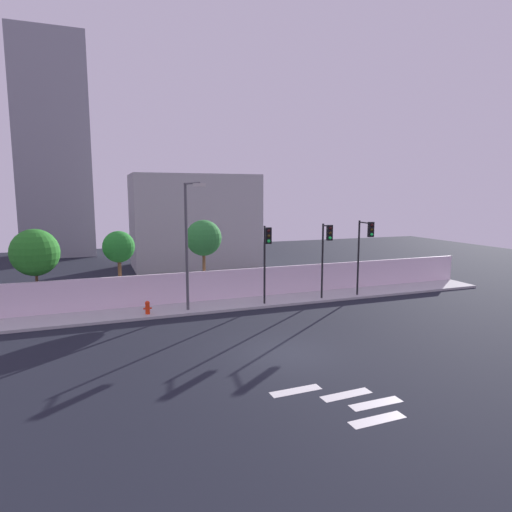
# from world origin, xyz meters

# --- Properties ---
(ground_plane) EXTENTS (80.00, 80.00, 0.00)m
(ground_plane) POSITION_xyz_m (0.00, 0.00, 0.00)
(ground_plane) COLOR black
(sidewalk) EXTENTS (36.00, 2.40, 0.15)m
(sidewalk) POSITION_xyz_m (0.00, 8.20, 0.07)
(sidewalk) COLOR #B4B4B4
(sidewalk) RESTS_ON ground
(perimeter_wall) EXTENTS (36.00, 0.18, 1.80)m
(perimeter_wall) POSITION_xyz_m (0.00, 9.49, 1.05)
(perimeter_wall) COLOR silver
(perimeter_wall) RESTS_ON sidewalk
(crosswalk_marking) EXTENTS (3.78, 3.04, 0.01)m
(crosswalk_marking) POSITION_xyz_m (0.13, -4.53, 0.00)
(crosswalk_marking) COLOR silver
(crosswalk_marking) RESTS_ON ground
(traffic_light_left) EXTENTS (0.43, 1.76, 4.76)m
(traffic_light_left) POSITION_xyz_m (8.40, 6.75, 3.64)
(traffic_light_left) COLOR black
(traffic_light_left) RESTS_ON sidewalk
(traffic_light_center) EXTENTS (0.51, 1.50, 4.63)m
(traffic_light_center) POSITION_xyz_m (5.77, 6.87, 3.54)
(traffic_light_center) COLOR black
(traffic_light_center) RESTS_ON sidewalk
(traffic_light_right) EXTENTS (0.51, 1.48, 4.58)m
(traffic_light_right) POSITION_xyz_m (1.95, 6.88, 3.50)
(traffic_light_right) COLOR black
(traffic_light_right) RESTS_ON sidewalk
(street_lamp_curbside) EXTENTS (0.70, 2.23, 7.00)m
(street_lamp_curbside) POSITION_xyz_m (-2.38, 7.46, 4.31)
(street_lamp_curbside) COLOR #4C4C51
(street_lamp_curbside) RESTS_ON sidewalk
(fire_hydrant) EXTENTS (0.44, 0.26, 0.72)m
(fire_hydrant) POSITION_xyz_m (-4.64, 7.64, 0.54)
(fire_hydrant) COLOR red
(fire_hydrant) RESTS_ON sidewalk
(roadside_tree_leftmost) EXTENTS (2.58, 2.58, 4.68)m
(roadside_tree_leftmost) POSITION_xyz_m (-10.21, 10.49, 3.39)
(roadside_tree_leftmost) COLOR brown
(roadside_tree_leftmost) RESTS_ON ground
(roadside_tree_midleft) EXTENTS (1.83, 1.83, 4.44)m
(roadside_tree_midleft) POSITION_xyz_m (-5.84, 10.49, 3.49)
(roadside_tree_midleft) COLOR brown
(roadside_tree_midleft) RESTS_ON ground
(roadside_tree_midright) EXTENTS (2.22, 2.22, 4.98)m
(roadside_tree_midright) POSITION_xyz_m (-0.80, 10.49, 3.84)
(roadside_tree_midright) COLOR brown
(roadside_tree_midright) RESTS_ON ground
(low_building_distant) EXTENTS (11.13, 6.00, 8.28)m
(low_building_distant) POSITION_xyz_m (1.55, 23.49, 4.14)
(low_building_distant) COLOR #A6A6A6
(low_building_distant) RESTS_ON ground
(tower_on_skyline) EXTENTS (7.22, 5.00, 22.78)m
(tower_on_skyline) POSITION_xyz_m (-10.57, 35.49, 11.39)
(tower_on_skyline) COLOR gray
(tower_on_skyline) RESTS_ON ground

